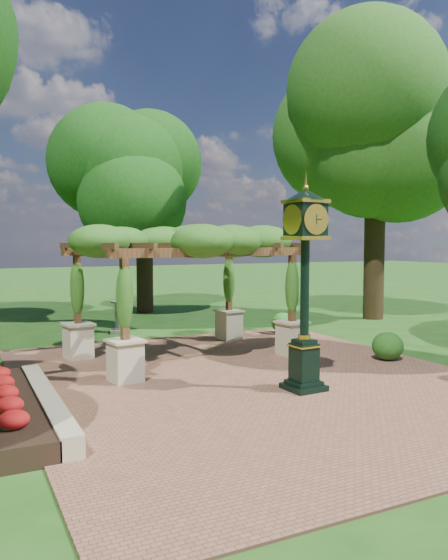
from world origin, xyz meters
name	(u,v)px	position (x,y,z in m)	size (l,w,h in m)	color
ground	(276,391)	(0.00, 0.00, 0.00)	(120.00, 120.00, 0.00)	#1E4714
brick_plaza	(253,379)	(0.00, 1.00, 0.02)	(10.00, 12.00, 0.04)	brown
border_wall	(47,404)	(-4.60, 0.50, 0.20)	(0.35, 5.00, 0.40)	#C6B793
pedestal_clock	(305,270)	(0.50, -0.30, 2.57)	(0.90, 0.90, 4.29)	black
pergola	(186,248)	(-0.45, 3.90, 2.98)	(6.23, 4.43, 3.62)	beige
sundial	(119,319)	(-0.96, 8.81, 0.48)	(0.75, 0.75, 1.10)	gray
shrub_mid	(388,346)	(4.15, 1.15, 0.41)	(0.82, 0.82, 0.74)	#215317
shrub_back	(283,323)	(3.95, 5.96, 0.39)	(0.78, 0.78, 0.70)	#276C1F
tree_north	(144,182)	(1.52, 13.58, 5.77)	(4.88, 4.88, 8.40)	black
tree_east_far	(377,127)	(9.35, 7.58, 7.78)	(6.16, 6.16, 11.30)	#322413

